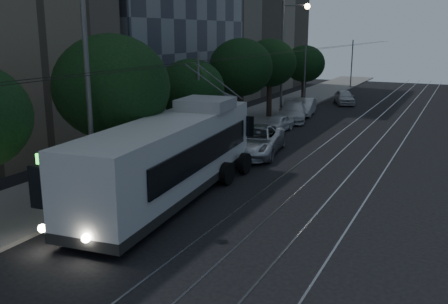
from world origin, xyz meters
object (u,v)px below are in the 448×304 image
pickup_silver (255,140)px  car_white_d (344,97)px  car_white_a (277,123)px  car_white_c (304,107)px  car_white_b (292,111)px  streetlamp_near (94,51)px  streetlamp_far (287,48)px  trolleybus (173,156)px

pickup_silver → car_white_d: 22.99m
pickup_silver → car_white_a: bearing=89.8°
car_white_a → car_white_c: (-0.45, 7.96, 0.10)m
car_white_b → streetlamp_near: size_ratio=0.50×
car_white_a → car_white_b: (-0.45, 4.73, 0.17)m
car_white_c → streetlamp_near: 26.63m
car_white_a → streetlamp_near: 18.97m
pickup_silver → streetlamp_far: size_ratio=0.64×
car_white_d → streetlamp_far: (-2.69, -9.83, 5.00)m
car_white_a → streetlamp_far: size_ratio=0.38×
car_white_a → car_white_b: bearing=98.3°
car_white_c → car_white_d: 8.20m
trolleybus → streetlamp_near: size_ratio=1.27×
pickup_silver → car_white_b: size_ratio=1.14×
car_white_b → car_white_d: bearing=67.2°
streetlamp_near → car_white_c: bearing=88.9°
car_white_a → car_white_c: bearing=96.1°
pickup_silver → car_white_b: (-1.60, 11.71, -0.07)m
trolleybus → car_white_a: bearing=87.6°
car_white_d → car_white_b: bearing=-120.1°
trolleybus → car_white_a: 15.75m
car_white_d → pickup_silver: bearing=-112.0°
streetlamp_near → streetlamp_far: 24.26m
trolleybus → car_white_c: size_ratio=3.09×
pickup_silver → streetlamp_near: (-2.08, -11.09, 5.46)m
pickup_silver → car_white_d: (0.00, 22.99, -0.14)m
car_white_a → streetlamp_far: 8.14m
trolleybus → car_white_d: size_ratio=3.23×
pickup_silver → car_white_c: bearing=86.5°
car_white_c → car_white_b: bearing=-98.6°
pickup_silver → streetlamp_far: bearing=92.0°
trolleybus → car_white_c: bearing=87.5°
trolleybus → streetlamp_far: bearing=90.6°
pickup_silver → car_white_a: (-1.15, 6.99, -0.23)m
car_white_d → streetlamp_far: streetlamp_far is taller
pickup_silver → car_white_b: bearing=88.2°
trolleybus → streetlamp_far: 22.32m
trolleybus → streetlamp_far: (-2.49, 21.84, 3.88)m
car_white_a → pickup_silver: bearing=-77.7°
streetlamp_near → car_white_d: bearing=86.5°
pickup_silver → car_white_a: size_ratio=1.70×
trolleybus → car_white_d: trolleybus is taller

